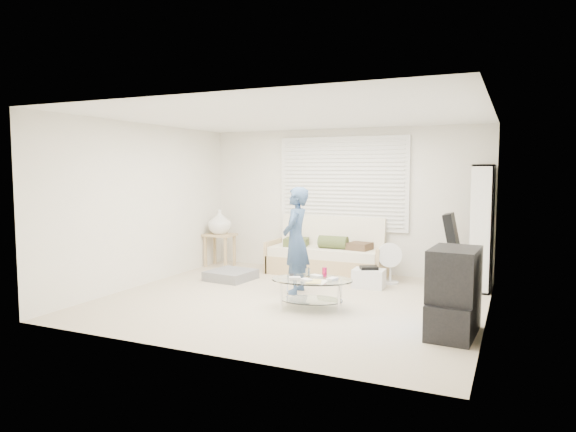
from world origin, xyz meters
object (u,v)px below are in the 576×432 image
at_px(futon_sofa, 327,256).
at_px(coffee_table, 312,285).
at_px(bookshelf, 482,227).
at_px(tv_unit, 454,293).

distance_m(futon_sofa, coffee_table, 2.24).
height_order(bookshelf, coffee_table, bookshelf).
xyz_separation_m(futon_sofa, tv_unit, (2.35, -2.51, 0.14)).
bearing_deg(coffee_table, bookshelf, 47.52).
relative_size(futon_sofa, coffee_table, 1.72).
bearing_deg(tv_unit, bookshelf, 87.03).
relative_size(futon_sofa, tv_unit, 2.13).
height_order(futon_sofa, coffee_table, futon_sofa).
bearing_deg(futon_sofa, coffee_table, -75.27).
bearing_deg(tv_unit, futon_sofa, 133.09).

